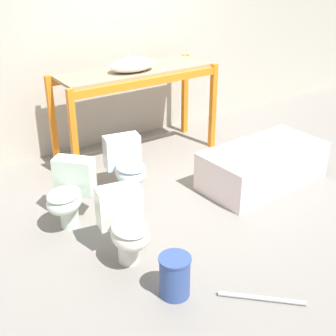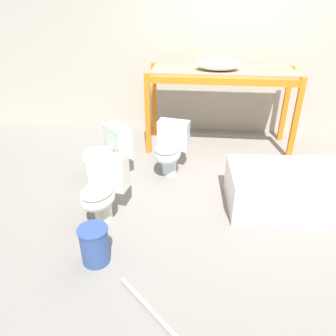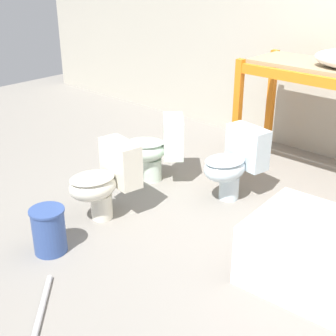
{
  "view_description": "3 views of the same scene",
  "coord_description": "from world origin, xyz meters",
  "px_view_note": "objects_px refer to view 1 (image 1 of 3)",
  "views": [
    {
      "loc": [
        -2.92,
        -3.84,
        2.59
      ],
      "look_at": [
        -0.7,
        -0.52,
        0.62
      ],
      "focal_mm": 50.0,
      "sensor_mm": 36.0,
      "label": 1
    },
    {
      "loc": [
        -0.39,
        -3.5,
        2.16
      ],
      "look_at": [
        -0.68,
        -0.58,
        0.51
      ],
      "focal_mm": 35.0,
      "sensor_mm": 36.0,
      "label": 2
    },
    {
      "loc": [
        1.42,
        -3.02,
        2.04
      ],
      "look_at": [
        -0.85,
        -0.53,
        0.51
      ],
      "focal_mm": 50.0,
      "sensor_mm": 36.0,
      "label": 3
    }
  ],
  "objects_px": {
    "toilet_extra": "(127,165)",
    "toilet_far": "(69,192)",
    "toilet_near": "(125,224)",
    "sink_basin": "(132,65)",
    "bucket_white": "(175,275)",
    "bathtub_main": "(263,163)"
  },
  "relations": [
    {
      "from": "toilet_extra",
      "to": "toilet_far",
      "type": "bearing_deg",
      "value": -154.15
    },
    {
      "from": "toilet_near",
      "to": "sink_basin",
      "type": "bearing_deg",
      "value": 67.71
    },
    {
      "from": "toilet_far",
      "to": "toilet_near",
      "type": "bearing_deg",
      "value": -31.3
    },
    {
      "from": "toilet_near",
      "to": "toilet_extra",
      "type": "xyz_separation_m",
      "value": [
        0.59,
        1.02,
        0.0
      ]
    },
    {
      "from": "sink_basin",
      "to": "toilet_extra",
      "type": "xyz_separation_m",
      "value": [
        -0.56,
        -0.8,
        -0.87
      ]
    },
    {
      "from": "toilet_extra",
      "to": "bucket_white",
      "type": "xyz_separation_m",
      "value": [
        -0.5,
        -1.65,
        -0.17
      ]
    },
    {
      "from": "toilet_near",
      "to": "toilet_extra",
      "type": "bearing_deg",
      "value": 70.07
    },
    {
      "from": "sink_basin",
      "to": "toilet_near",
      "type": "bearing_deg",
      "value": -122.37
    },
    {
      "from": "toilet_extra",
      "to": "bucket_white",
      "type": "relative_size",
      "value": 1.8
    },
    {
      "from": "sink_basin",
      "to": "bathtub_main",
      "type": "distance_m",
      "value": 1.94
    },
    {
      "from": "toilet_far",
      "to": "bucket_white",
      "type": "bearing_deg",
      "value": -33.28
    },
    {
      "from": "toilet_far",
      "to": "toilet_extra",
      "type": "distance_m",
      "value": 0.79
    },
    {
      "from": "toilet_near",
      "to": "bucket_white",
      "type": "relative_size",
      "value": 1.8
    },
    {
      "from": "toilet_extra",
      "to": "toilet_near",
      "type": "bearing_deg",
      "value": -109.36
    },
    {
      "from": "bathtub_main",
      "to": "toilet_far",
      "type": "xyz_separation_m",
      "value": [
        -2.2,
        0.43,
        0.1
      ]
    },
    {
      "from": "toilet_near",
      "to": "bucket_white",
      "type": "height_order",
      "value": "toilet_near"
    },
    {
      "from": "toilet_far",
      "to": "toilet_extra",
      "type": "height_order",
      "value": "same"
    },
    {
      "from": "toilet_extra",
      "to": "bucket_white",
      "type": "bearing_deg",
      "value": -96.26
    },
    {
      "from": "sink_basin",
      "to": "toilet_far",
      "type": "distance_m",
      "value": 1.88
    },
    {
      "from": "toilet_near",
      "to": "bucket_white",
      "type": "distance_m",
      "value": 0.66
    },
    {
      "from": "toilet_far",
      "to": "sink_basin",
      "type": "bearing_deg",
      "value": 83.55
    },
    {
      "from": "bucket_white",
      "to": "toilet_near",
      "type": "bearing_deg",
      "value": 97.74
    }
  ]
}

